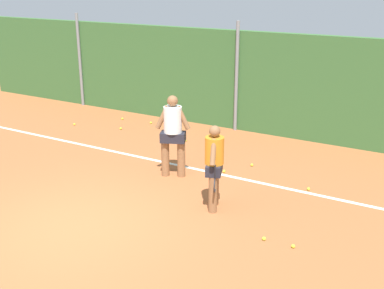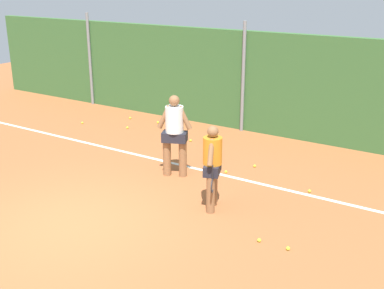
{
  "view_description": "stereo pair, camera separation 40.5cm",
  "coord_description": "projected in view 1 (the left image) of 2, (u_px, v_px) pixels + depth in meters",
  "views": [
    {
      "loc": [
        5.74,
        -5.75,
        4.31
      ],
      "look_at": [
        1.04,
        2.45,
        1.03
      ],
      "focal_mm": 45.67,
      "sensor_mm": 36.0,
      "label": 1
    },
    {
      "loc": [
        6.09,
        -5.54,
        4.31
      ],
      "look_at": [
        1.04,
        2.45,
        1.03
      ],
      "focal_mm": 45.67,
      "sensor_mm": 36.0,
      "label": 2
    }
  ],
  "objects": [
    {
      "name": "tennis_ball_6",
      "position": [
        74.0,
        124.0,
        14.83
      ],
      "size": [
        0.07,
        0.07,
        0.07
      ],
      "primitive_type": "sphere",
      "color": "#CCDB33",
      "rests_on": "ground_plane"
    },
    {
      "name": "fence_post_left",
      "position": [
        80.0,
        60.0,
        16.66
      ],
      "size": [
        0.1,
        0.1,
        3.15
      ],
      "primitive_type": "cylinder",
      "color": "gray",
      "rests_on": "ground_plane"
    },
    {
      "name": "tennis_ball_5",
      "position": [
        122.0,
        119.0,
        15.4
      ],
      "size": [
        0.07,
        0.07,
        0.07
      ],
      "primitive_type": "sphere",
      "color": "#CCDB33",
      "rests_on": "ground_plane"
    },
    {
      "name": "tennis_ball_7",
      "position": [
        151.0,
        123.0,
        14.98
      ],
      "size": [
        0.07,
        0.07,
        0.07
      ],
      "primitive_type": "sphere",
      "color": "#CCDB33",
      "rests_on": "ground_plane"
    },
    {
      "name": "tennis_ball_4",
      "position": [
        224.0,
        171.0,
        11.27
      ],
      "size": [
        0.07,
        0.07,
        0.07
      ],
      "primitive_type": "sphere",
      "color": "#CCDB33",
      "rests_on": "ground_plane"
    },
    {
      "name": "tennis_ball_8",
      "position": [
        308.0,
        189.0,
        10.34
      ],
      "size": [
        0.07,
        0.07,
        0.07
      ],
      "primitive_type": "sphere",
      "color": "#CCDB33",
      "rests_on": "ground_plane"
    },
    {
      "name": "tennis_ball_12",
      "position": [
        264.0,
        239.0,
        8.38
      ],
      "size": [
        0.07,
        0.07,
        0.07
      ],
      "primitive_type": "sphere",
      "color": "#CCDB33",
      "rests_on": "ground_plane"
    },
    {
      "name": "player_midcourt",
      "position": [
        173.0,
        132.0,
        10.77
      ],
      "size": [
        0.74,
        0.5,
        1.87
      ],
      "rotation": [
        0.0,
        0.0,
        3.53
      ],
      "color": "#8C603D",
      "rests_on": "ground_plane"
    },
    {
      "name": "fence_post_center",
      "position": [
        237.0,
        77.0,
        13.89
      ],
      "size": [
        0.1,
        0.1,
        3.15
      ],
      "primitive_type": "cylinder",
      "color": "gray",
      "rests_on": "ground_plane"
    },
    {
      "name": "ground_plane",
      "position": [
        141.0,
        187.0,
        10.51
      ],
      "size": [
        31.39,
        31.39,
        0.0
      ],
      "primitive_type": "plane",
      "color": "#A85B33"
    },
    {
      "name": "tennis_ball_10",
      "position": [
        252.0,
        165.0,
        11.64
      ],
      "size": [
        0.07,
        0.07,
        0.07
      ],
      "primitive_type": "sphere",
      "color": "#CCDB33",
      "rests_on": "ground_plane"
    },
    {
      "name": "tennis_ball_11",
      "position": [
        121.0,
        128.0,
        14.42
      ],
      "size": [
        0.07,
        0.07,
        0.07
      ],
      "primitive_type": "sphere",
      "color": "#CCDB33",
      "rests_on": "ground_plane"
    },
    {
      "name": "player_foreground_near",
      "position": [
        214.0,
        163.0,
        9.25
      ],
      "size": [
        0.45,
        0.72,
        1.69
      ],
      "rotation": [
        0.0,
        0.0,
        5.08
      ],
      "color": "#8C603D",
      "rests_on": "ground_plane"
    },
    {
      "name": "tennis_ball_1",
      "position": [
        293.0,
        246.0,
        8.15
      ],
      "size": [
        0.07,
        0.07,
        0.07
      ],
      "primitive_type": "sphere",
      "color": "#CCDB33",
      "rests_on": "ground_plane"
    },
    {
      "name": "court_baseline_paint",
      "position": [
        177.0,
        165.0,
        11.72
      ],
      "size": [
        14.91,
        0.1,
        0.01
      ],
      "primitive_type": "cube",
      "color": "white",
      "rests_on": "ground_plane"
    },
    {
      "name": "tennis_ball_3",
      "position": [
        186.0,
        140.0,
        13.38
      ],
      "size": [
        0.07,
        0.07,
        0.07
      ],
      "primitive_type": "sphere",
      "color": "#CCDB33",
      "rests_on": "ground_plane"
    },
    {
      "name": "hedge_fence_backdrop",
      "position": [
        239.0,
        81.0,
        14.08
      ],
      "size": [
        20.4,
        0.25,
        2.86
      ],
      "primitive_type": "cube",
      "color": "#386633",
      "rests_on": "ground_plane"
    }
  ]
}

